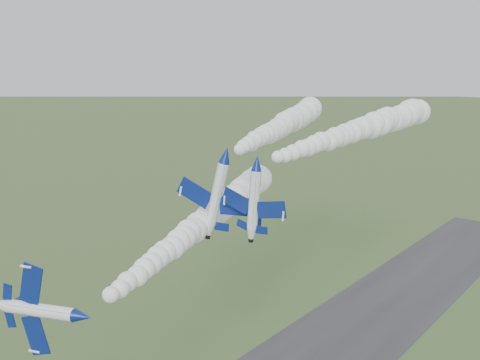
% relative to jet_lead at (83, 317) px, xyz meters
% --- Properties ---
extents(jet_lead, '(5.56, 11.33, 9.77)m').
position_rel_jet_lead_xyz_m(jet_lead, '(0.00, 0.00, 0.00)').
color(jet_lead, white).
extents(smoke_trail_jet_lead, '(26.54, 55.58, 5.35)m').
position_rel_jet_lead_xyz_m(smoke_trail_jet_lead, '(-10.82, 29.56, 1.26)').
color(smoke_trail_jet_lead, silver).
extents(jet_pair_left, '(11.64, 13.76, 4.19)m').
position_rel_jet_lead_xyz_m(jet_pair_left, '(-6.14, 28.66, 11.81)').
color(jet_pair_left, white).
extents(smoke_trail_jet_pair_left, '(27.13, 58.54, 5.89)m').
position_rel_jet_lead_xyz_m(smoke_trail_jet_pair_left, '(-17.98, 60.09, 12.62)').
color(smoke_trail_jet_pair_left, silver).
extents(jet_pair_right, '(10.34, 12.39, 3.09)m').
position_rel_jet_lead_xyz_m(jet_pair_right, '(-0.27, 28.19, 11.39)').
color(jet_pair_right, white).
extents(smoke_trail_jet_pair_right, '(11.05, 65.57, 5.71)m').
position_rel_jet_lead_xyz_m(smoke_trail_jet_pair_right, '(-2.40, 63.44, 12.69)').
color(smoke_trail_jet_pair_right, silver).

